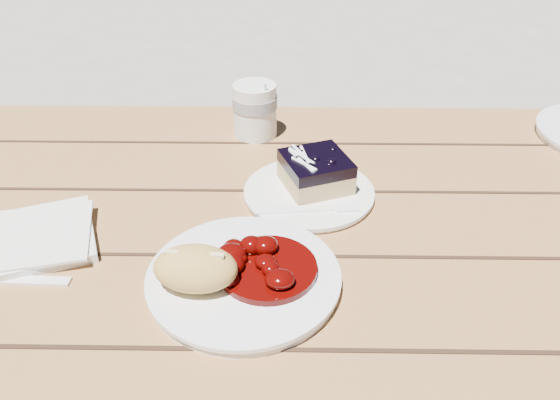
{
  "coord_description": "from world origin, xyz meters",
  "views": [
    {
      "loc": [
        -0.04,
        -0.64,
        1.22
      ],
      "look_at": [
        -0.05,
        -0.03,
        0.81
      ],
      "focal_mm": 35.0,
      "sensor_mm": 36.0,
      "label": 1
    }
  ],
  "objects_px": {
    "dessert_plate": "(309,193)",
    "main_plate": "(244,279)",
    "coffee_cup": "(255,110)",
    "blueberry_cake": "(316,171)",
    "bread_roll": "(196,268)",
    "picnic_table": "(309,301)"
  },
  "relations": [
    {
      "from": "main_plate",
      "to": "dessert_plate",
      "type": "height_order",
      "value": "main_plate"
    },
    {
      "from": "main_plate",
      "to": "coffee_cup",
      "type": "bearing_deg",
      "value": 90.95
    },
    {
      "from": "bread_roll",
      "to": "coffee_cup",
      "type": "xyz_separation_m",
      "value": [
        0.05,
        0.43,
        0.01
      ]
    },
    {
      "from": "picnic_table",
      "to": "blueberry_cake",
      "type": "xyz_separation_m",
      "value": [
        0.01,
        0.08,
        0.2
      ]
    },
    {
      "from": "bread_roll",
      "to": "dessert_plate",
      "type": "relative_size",
      "value": 0.52
    },
    {
      "from": "picnic_table",
      "to": "main_plate",
      "type": "relative_size",
      "value": 8.43
    },
    {
      "from": "picnic_table",
      "to": "blueberry_cake",
      "type": "bearing_deg",
      "value": 84.72
    },
    {
      "from": "blueberry_cake",
      "to": "coffee_cup",
      "type": "bearing_deg",
      "value": 97.7
    },
    {
      "from": "coffee_cup",
      "to": "bread_roll",
      "type": "bearing_deg",
      "value": -96.41
    },
    {
      "from": "bread_roll",
      "to": "blueberry_cake",
      "type": "distance_m",
      "value": 0.28
    },
    {
      "from": "bread_roll",
      "to": "coffee_cup",
      "type": "bearing_deg",
      "value": 83.59
    },
    {
      "from": "bread_roll",
      "to": "coffee_cup",
      "type": "height_order",
      "value": "coffee_cup"
    },
    {
      "from": "picnic_table",
      "to": "coffee_cup",
      "type": "height_order",
      "value": "coffee_cup"
    },
    {
      "from": "main_plate",
      "to": "dessert_plate",
      "type": "xyz_separation_m",
      "value": [
        0.09,
        0.2,
        -0.0
      ]
    },
    {
      "from": "picnic_table",
      "to": "bread_roll",
      "type": "xyz_separation_m",
      "value": [
        -0.14,
        -0.15,
        0.2
      ]
    },
    {
      "from": "dessert_plate",
      "to": "picnic_table",
      "type": "bearing_deg",
      "value": -87.97
    },
    {
      "from": "dessert_plate",
      "to": "main_plate",
      "type": "bearing_deg",
      "value": -113.45
    },
    {
      "from": "main_plate",
      "to": "picnic_table",
      "type": "bearing_deg",
      "value": 56.22
    },
    {
      "from": "blueberry_cake",
      "to": "picnic_table",
      "type": "bearing_deg",
      "value": -116.0
    },
    {
      "from": "picnic_table",
      "to": "coffee_cup",
      "type": "distance_m",
      "value": 0.36
    },
    {
      "from": "coffee_cup",
      "to": "blueberry_cake",
      "type": "bearing_deg",
      "value": -61.58
    },
    {
      "from": "main_plate",
      "to": "bread_roll",
      "type": "xyz_separation_m",
      "value": [
        -0.05,
        -0.02,
        0.03
      ]
    }
  ]
}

